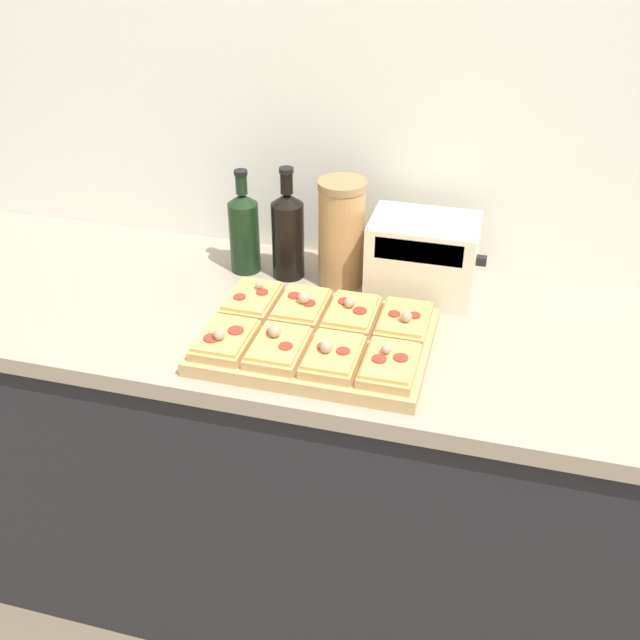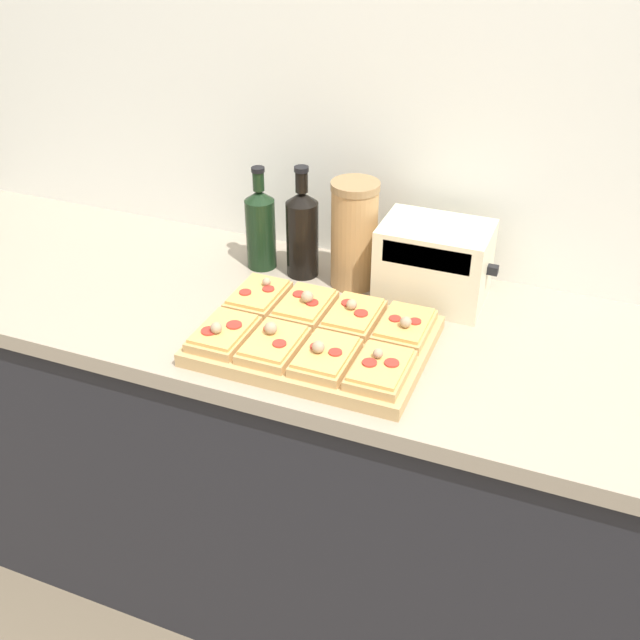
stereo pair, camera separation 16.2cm
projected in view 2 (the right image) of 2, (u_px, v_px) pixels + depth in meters
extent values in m
cube|color=silver|center=(403.00, 132.00, 1.81)|extent=(6.00, 0.06, 2.50)
cube|color=#232328|center=(346.00, 476.00, 1.96)|extent=(2.60, 0.64, 0.87)
cube|color=gray|center=(350.00, 330.00, 1.72)|extent=(2.63, 0.67, 0.04)
cube|color=tan|center=(315.00, 341.00, 1.62)|extent=(0.49, 0.36, 0.03)
cube|color=tan|center=(258.00, 297.00, 1.72)|extent=(0.11, 0.16, 0.02)
cube|color=#E5A856|center=(258.00, 292.00, 1.72)|extent=(0.10, 0.14, 0.01)
cylinder|color=#AD2D23|center=(245.00, 292.00, 1.70)|extent=(0.03, 0.03, 0.00)
cylinder|color=#AD2D23|center=(268.00, 289.00, 1.72)|extent=(0.03, 0.03, 0.00)
sphere|color=tan|center=(267.00, 282.00, 1.73)|extent=(0.02, 0.02, 0.02)
cube|color=tan|center=(305.00, 307.00, 1.69)|extent=(0.11, 0.16, 0.02)
cube|color=#E5A856|center=(305.00, 301.00, 1.68)|extent=(0.10, 0.14, 0.01)
cylinder|color=#AD2D23|center=(299.00, 294.00, 1.70)|extent=(0.03, 0.03, 0.00)
cylinder|color=#AD2D23|center=(312.00, 303.00, 1.66)|extent=(0.03, 0.03, 0.00)
sphere|color=tan|center=(307.00, 297.00, 1.66)|extent=(0.03, 0.03, 0.03)
cube|color=tan|center=(354.00, 317.00, 1.65)|extent=(0.11, 0.16, 0.02)
cube|color=#E5A856|center=(354.00, 312.00, 1.64)|extent=(0.10, 0.14, 0.01)
cylinder|color=#AD2D23|center=(348.00, 303.00, 1.66)|extent=(0.03, 0.03, 0.00)
cylinder|color=#AD2D23|center=(361.00, 313.00, 1.63)|extent=(0.03, 0.03, 0.00)
sphere|color=tan|center=(352.00, 304.00, 1.64)|extent=(0.02, 0.02, 0.02)
cube|color=tan|center=(405.00, 328.00, 1.61)|extent=(0.11, 0.16, 0.02)
cube|color=#E5A856|center=(405.00, 322.00, 1.61)|extent=(0.10, 0.14, 0.01)
cylinder|color=#AD2D23|center=(395.00, 319.00, 1.61)|extent=(0.03, 0.03, 0.00)
cylinder|color=#AD2D23|center=(415.00, 321.00, 1.60)|extent=(0.03, 0.03, 0.00)
sphere|color=tan|center=(406.00, 322.00, 1.58)|extent=(0.02, 0.02, 0.02)
cube|color=tan|center=(224.00, 334.00, 1.59)|extent=(0.11, 0.16, 0.02)
cube|color=#E5A856|center=(223.00, 329.00, 1.58)|extent=(0.10, 0.14, 0.01)
cylinder|color=#AD2D23|center=(209.00, 331.00, 1.57)|extent=(0.03, 0.03, 0.00)
cylinder|color=#AD2D23|center=(234.00, 325.00, 1.59)|extent=(0.03, 0.03, 0.00)
sphere|color=tan|center=(216.00, 328.00, 1.56)|extent=(0.03, 0.03, 0.03)
cube|color=tan|center=(274.00, 346.00, 1.55)|extent=(0.11, 0.16, 0.02)
cube|color=#E5A856|center=(273.00, 340.00, 1.55)|extent=(0.10, 0.14, 0.01)
cylinder|color=#AD2D23|center=(270.00, 328.00, 1.57)|extent=(0.03, 0.03, 0.00)
cylinder|color=#AD2D23|center=(279.00, 344.00, 1.53)|extent=(0.03, 0.03, 0.00)
sphere|color=tan|center=(271.00, 328.00, 1.55)|extent=(0.03, 0.03, 0.03)
cube|color=tan|center=(326.00, 358.00, 1.52)|extent=(0.11, 0.16, 0.02)
cube|color=#E5A856|center=(326.00, 352.00, 1.51)|extent=(0.10, 0.14, 0.01)
cylinder|color=#AD2D23|center=(317.00, 347.00, 1.52)|extent=(0.03, 0.03, 0.00)
cylinder|color=#AD2D23|center=(335.00, 352.00, 1.50)|extent=(0.03, 0.03, 0.00)
sphere|color=tan|center=(318.00, 347.00, 1.50)|extent=(0.03, 0.03, 0.03)
cube|color=tan|center=(381.00, 370.00, 1.48)|extent=(0.11, 0.16, 0.02)
cube|color=#E5A856|center=(381.00, 365.00, 1.47)|extent=(0.10, 0.14, 0.01)
cylinder|color=#AD2D23|center=(369.00, 363.00, 1.47)|extent=(0.03, 0.03, 0.00)
cylinder|color=#AD2D23|center=(392.00, 363.00, 1.47)|extent=(0.03, 0.03, 0.00)
sphere|color=tan|center=(378.00, 353.00, 1.48)|extent=(0.02, 0.02, 0.02)
cylinder|color=black|center=(261.00, 234.00, 1.89)|extent=(0.08, 0.08, 0.18)
cone|color=black|center=(259.00, 195.00, 1.84)|extent=(0.08, 0.08, 0.03)
cylinder|color=black|center=(258.00, 181.00, 1.82)|extent=(0.03, 0.03, 0.05)
cylinder|color=black|center=(258.00, 169.00, 1.80)|extent=(0.03, 0.03, 0.01)
cylinder|color=black|center=(302.00, 239.00, 1.85)|extent=(0.08, 0.08, 0.19)
cone|color=black|center=(302.00, 197.00, 1.79)|extent=(0.08, 0.08, 0.03)
cylinder|color=black|center=(302.00, 182.00, 1.77)|extent=(0.03, 0.03, 0.05)
cylinder|color=black|center=(301.00, 169.00, 1.76)|extent=(0.03, 0.03, 0.01)
cylinder|color=#AD7F4C|center=(354.00, 238.00, 1.80)|extent=(0.11, 0.11, 0.25)
cylinder|color=#937047|center=(355.00, 186.00, 1.72)|extent=(0.12, 0.12, 0.02)
cube|color=beige|center=(434.00, 263.00, 1.75)|extent=(0.25, 0.18, 0.19)
cube|color=black|center=(426.00, 257.00, 1.65)|extent=(0.20, 0.01, 0.05)
cube|color=black|center=(493.00, 270.00, 1.70)|extent=(0.02, 0.02, 0.02)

